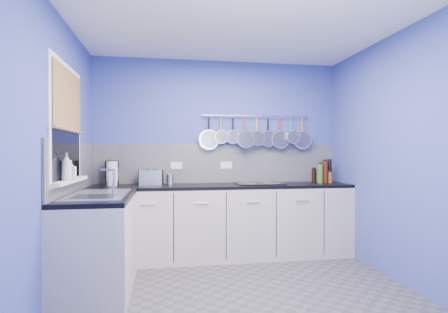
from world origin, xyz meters
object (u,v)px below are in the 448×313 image
object	(u,v)px
soap_bottle_b	(71,170)
coffee_maker	(111,173)
toaster	(151,177)
hob	(258,183)
canister	(170,180)
paper_towel	(112,174)
soap_bottle_a	(66,167)

from	to	relation	value
soap_bottle_b	coffee_maker	distance (m)	1.10
coffee_maker	toaster	distance (m)	0.48
hob	coffee_maker	bearing A→B (deg)	177.00
canister	coffee_maker	bearing A→B (deg)	175.20
coffee_maker	toaster	xyz separation A→B (m)	(0.47, -0.02, -0.06)
paper_towel	toaster	size ratio (longest dim) A/B	1.02
toaster	hob	xyz separation A→B (m)	(1.34, -0.08, -0.08)
paper_towel	canister	xyz separation A→B (m)	(0.69, 0.00, -0.08)
coffee_maker	canister	bearing A→B (deg)	-15.03
soap_bottle_a	toaster	bearing A→B (deg)	61.13
soap_bottle_a	canister	xyz separation A→B (m)	(0.90, 1.16, -0.21)
soap_bottle_a	coffee_maker	size ratio (longest dim) A/B	0.80
paper_towel	toaster	xyz separation A→B (m)	(0.46, 0.05, -0.05)
coffee_maker	hob	size ratio (longest dim) A/B	0.51
soap_bottle_a	paper_towel	world-z (taller)	soap_bottle_a
toaster	canister	size ratio (longest dim) A/B	2.20
coffee_maker	canister	size ratio (longest dim) A/B	2.32
coffee_maker	paper_towel	bearing A→B (deg)	-85.23
canister	soap_bottle_a	bearing A→B (deg)	-127.61
soap_bottle_b	coffee_maker	xyz separation A→B (m)	(0.19, 1.08, -0.09)
toaster	coffee_maker	bearing A→B (deg)	177.17
paper_towel	hob	world-z (taller)	paper_towel
paper_towel	toaster	bearing A→B (deg)	5.80
coffee_maker	hob	world-z (taller)	coffee_maker
toaster	canister	distance (m)	0.24
soap_bottle_a	canister	world-z (taller)	soap_bottle_a
soap_bottle_a	coffee_maker	world-z (taller)	soap_bottle_a
hob	toaster	bearing A→B (deg)	176.68
soap_bottle_b	canister	bearing A→B (deg)	48.62
toaster	soap_bottle_b	bearing A→B (deg)	-122.86
soap_bottle_b	canister	world-z (taller)	soap_bottle_b
soap_bottle_b	paper_towel	distance (m)	1.04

